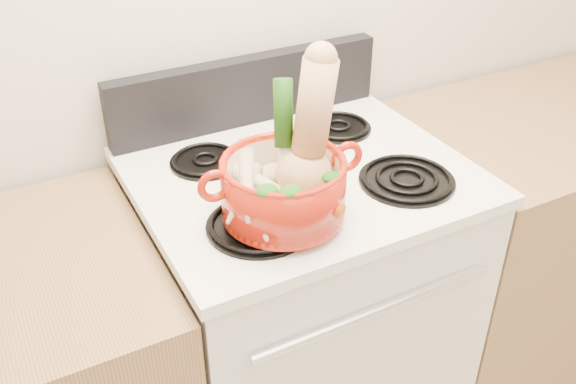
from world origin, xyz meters
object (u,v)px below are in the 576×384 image
dutch_oven (283,189)px  squash (309,131)px  leek (287,137)px  stove_body (300,320)px

dutch_oven → squash: size_ratio=0.85×
squash → leek: (-0.03, 0.04, -0.02)m
leek → dutch_oven: bearing=-101.2°
squash → leek: size_ratio=1.18×
stove_body → leek: leek is taller
stove_body → dutch_oven: bearing=-129.5°
dutch_oven → leek: leek is taller
dutch_oven → leek: size_ratio=0.99×
squash → stove_body: bearing=79.4°
squash → leek: 0.05m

